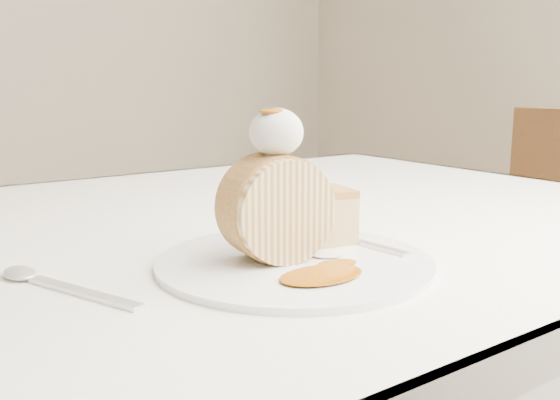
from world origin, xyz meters
TOP-DOWN VIEW (x-y plane):
  - table at (0.00, 0.20)m, footprint 1.40×0.90m
  - chair_end at (1.20, 0.41)m, footprint 0.40×0.40m
  - plate at (0.01, -0.01)m, footprint 0.32×0.32m
  - roulade_slice at (-0.00, -0.00)m, footprint 0.11×0.07m
  - cake_chunk at (0.07, 0.02)m, footprint 0.07×0.07m
  - whipped_cream at (0.00, 0.00)m, footprint 0.05×0.05m
  - caramel_drizzle at (-0.01, -0.00)m, footprint 0.03×0.02m
  - caramel_pool at (-0.00, -0.07)m, footprint 0.09×0.07m
  - fork at (0.10, -0.01)m, footprint 0.03×0.16m
  - spoon at (-0.18, 0.02)m, footprint 0.08×0.16m

SIDE VIEW (x-z plane):
  - chair_end at x=1.20m, z-range 0.06..0.91m
  - table at x=0.00m, z-range 0.29..1.04m
  - spoon at x=-0.18m, z-range 0.75..0.75m
  - plate at x=0.01m, z-range 0.75..0.76m
  - fork at x=0.10m, z-range 0.76..0.76m
  - caramel_pool at x=0.00m, z-range 0.76..0.76m
  - cake_chunk at x=0.07m, z-range 0.76..0.81m
  - roulade_slice at x=0.00m, z-range 0.76..0.86m
  - whipped_cream at x=0.00m, z-range 0.86..0.90m
  - caramel_drizzle at x=-0.01m, z-range 0.90..0.91m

